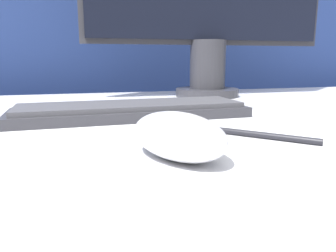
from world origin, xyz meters
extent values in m
cube|color=navy|center=(0.00, 0.68, 0.66)|extent=(5.00, 0.03, 1.33)
ellipsoid|color=silver|center=(-0.02, -0.11, 0.79)|extent=(0.10, 0.13, 0.04)
cube|color=#28282D|center=(-0.03, 0.13, 0.78)|extent=(0.38, 0.13, 0.02)
cube|color=#38383D|center=(-0.03, 0.13, 0.79)|extent=(0.36, 0.11, 0.01)
cylinder|color=#28282D|center=(0.21, 0.39, 0.78)|extent=(0.16, 0.16, 0.02)
cylinder|color=#28282D|center=(0.21, 0.39, 0.85)|extent=(0.09, 0.09, 0.12)
cylinder|color=black|center=(0.09, -0.05, 0.77)|extent=(0.11, 0.12, 0.01)
camera|label=1|loc=(-0.11, -0.40, 0.86)|focal=35.00mm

